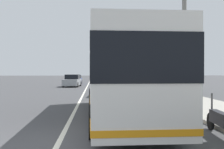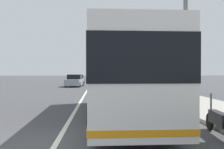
% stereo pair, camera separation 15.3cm
% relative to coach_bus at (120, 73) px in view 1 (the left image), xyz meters
% --- Properties ---
extents(ground_plane, '(220.00, 220.00, 0.00)m').
position_rel_coach_bus_xyz_m(ground_plane, '(-4.09, 2.02, -1.88)').
color(ground_plane, '#424244').
extents(sidewalk_curb, '(110.00, 3.60, 0.14)m').
position_rel_coach_bus_xyz_m(sidewalk_curb, '(5.91, -4.83, -1.81)').
color(sidewalk_curb, '#9E998E').
rests_on(sidewalk_curb, ground).
extents(lane_divider_line, '(110.00, 0.16, 0.01)m').
position_rel_coach_bus_xyz_m(lane_divider_line, '(5.91, 2.02, -1.88)').
color(lane_divider_line, silver).
rests_on(lane_divider_line, ground).
extents(coach_bus, '(11.21, 2.74, 3.29)m').
position_rel_coach_bus_xyz_m(coach_bus, '(0.00, 0.00, 0.00)').
color(coach_bus, silver).
rests_on(coach_bus, ground).
extents(motorcycle_by_tree, '(2.23, 0.35, 1.23)m').
position_rel_coach_bus_xyz_m(motorcycle_by_tree, '(-3.39, -2.74, -1.42)').
color(motorcycle_by_tree, black).
rests_on(motorcycle_by_tree, ground).
extents(car_far_distant, '(4.36, 2.03, 1.59)m').
position_rel_coach_bus_xyz_m(car_far_distant, '(10.03, -0.27, -1.12)').
color(car_far_distant, '#2D7238').
rests_on(car_far_distant, ground).
extents(car_behind_bus, '(4.52, 2.13, 1.52)m').
position_rel_coach_bus_xyz_m(car_behind_bus, '(23.08, 3.87, -1.18)').
color(car_behind_bus, gray).
rests_on(car_behind_bus, ground).
extents(car_oncoming, '(4.45, 1.81, 1.37)m').
position_rel_coach_bus_xyz_m(car_oncoming, '(29.51, 3.94, -1.22)').
color(car_oncoming, navy).
rests_on(car_oncoming, ground).
extents(roadside_tree_mid_block, '(3.57, 3.57, 5.77)m').
position_rel_coach_bus_xyz_m(roadside_tree_mid_block, '(10.89, -5.25, 2.08)').
color(roadside_tree_mid_block, brown).
rests_on(roadside_tree_mid_block, ground).
extents(roadside_tree_far_block, '(3.59, 3.59, 6.15)m').
position_rel_coach_bus_xyz_m(roadside_tree_far_block, '(16.23, -4.94, 2.46)').
color(roadside_tree_far_block, brown).
rests_on(roadside_tree_far_block, ground).
extents(utility_pole, '(0.29, 0.29, 8.15)m').
position_rel_coach_bus_xyz_m(utility_pole, '(6.57, -4.94, 2.19)').
color(utility_pole, slate).
rests_on(utility_pole, ground).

